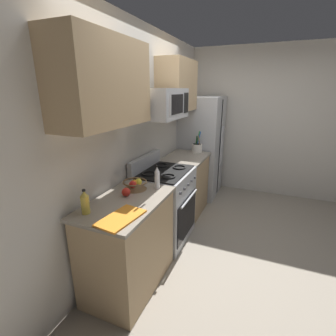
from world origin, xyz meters
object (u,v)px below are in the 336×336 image
at_px(refrigerator, 201,147).
at_px(cutting_board, 121,218).
at_px(bottle_oil, 85,203).
at_px(utensil_crock, 197,148).
at_px(apple_loose, 126,192).
at_px(range_oven, 165,204).
at_px(microwave, 162,104).
at_px(fruit_basket, 135,184).
at_px(bottle_vinegar, 157,178).

xyz_separation_m(refrigerator, cutting_board, (-2.81, -0.12, 0.04)).
height_order(refrigerator, bottle_oil, refrigerator).
distance_m(utensil_crock, apple_loose, 1.90).
relative_size(apple_loose, bottle_oil, 0.39).
distance_m(range_oven, refrigerator, 1.69).
bearing_deg(microwave, fruit_basket, 176.44).
relative_size(range_oven, microwave, 1.57).
distance_m(range_oven, apple_loose, 0.92).
distance_m(fruit_basket, cutting_board, 0.60).
distance_m(apple_loose, cutting_board, 0.43).
xyz_separation_m(apple_loose, bottle_vinegar, (0.29, -0.19, 0.07)).
bearing_deg(microwave, cutting_board, -172.06).
bearing_deg(bottle_oil, utensil_crock, -6.43).
height_order(refrigerator, utensil_crock, refrigerator).
relative_size(microwave, cutting_board, 1.76).
bearing_deg(fruit_basket, cutting_board, -160.52).
distance_m(apple_loose, bottle_vinegar, 0.35).
relative_size(refrigerator, bottle_vinegar, 7.26).
xyz_separation_m(range_oven, bottle_oil, (-1.20, 0.18, 0.53)).
height_order(microwave, fruit_basket, microwave).
height_order(apple_loose, bottle_oil, bottle_oil).
bearing_deg(bottle_oil, fruit_basket, -10.71).
bearing_deg(range_oven, bottle_oil, 171.66).
bearing_deg(microwave, apple_loose, 177.87).
bearing_deg(bottle_vinegar, refrigerator, 3.13).
bearing_deg(range_oven, fruit_basket, 174.03).
bearing_deg(cutting_board, apple_loose, 26.59).
relative_size(microwave, utensil_crock, 2.05).
relative_size(cutting_board, bottle_oil, 1.89).
bearing_deg(fruit_basket, apple_loose, -177.39).
bearing_deg(apple_loose, bottle_oil, 163.69).
relative_size(bottle_vinegar, bottle_oil, 1.16).
bearing_deg(refrigerator, bottle_vinegar, -176.87).
height_order(range_oven, apple_loose, range_oven).
height_order(refrigerator, fruit_basket, refrigerator).
relative_size(range_oven, fruit_basket, 4.43).
distance_m(refrigerator, apple_loose, 2.43).
distance_m(bottle_vinegar, bottle_oil, 0.77).
xyz_separation_m(utensil_crock, bottle_vinegar, (-1.60, -0.05, 0.04)).
relative_size(cutting_board, bottle_vinegar, 1.63).
height_order(range_oven, microwave, microwave).
relative_size(range_oven, refrigerator, 0.62).
xyz_separation_m(microwave, cutting_board, (-1.17, -0.16, -0.80)).
relative_size(refrigerator, utensil_crock, 5.19).
height_order(range_oven, bottle_oil, bottle_oil).
xyz_separation_m(range_oven, bottle_vinegar, (-0.49, -0.13, 0.55)).
relative_size(refrigerator, cutting_board, 4.46).
relative_size(refrigerator, fruit_basket, 7.15).
relative_size(apple_loose, cutting_board, 0.21).
distance_m(microwave, bottle_vinegar, 0.87).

